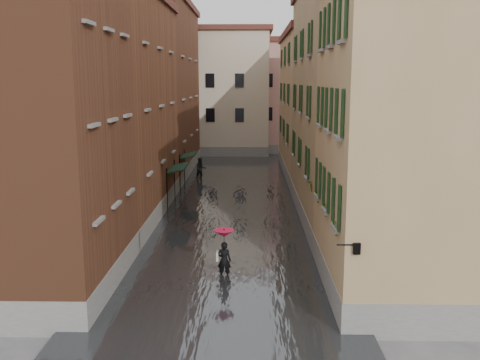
{
  "coord_description": "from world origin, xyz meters",
  "views": [
    {
      "loc": [
        1.12,
        -21.6,
        8.0
      ],
      "look_at": [
        0.6,
        5.19,
        3.0
      ],
      "focal_mm": 40.0,
      "sensor_mm": 36.0,
      "label": 1
    }
  ],
  "objects": [
    {
      "name": "wall_lantern",
      "position": [
        4.33,
        -6.0,
        3.01
      ],
      "size": [
        0.71,
        0.22,
        0.35
      ],
      "color": "black",
      "rests_on": "ground"
    },
    {
      "name": "building_right_near",
      "position": [
        7.0,
        -2.0,
        5.75
      ],
      "size": [
        6.0,
        8.0,
        11.5
      ],
      "primitive_type": "cube",
      "color": "#A68255",
      "rests_on": "ground"
    },
    {
      "name": "ground",
      "position": [
        0.0,
        0.0,
        0.0
      ],
      "size": [
        120.0,
        120.0,
        0.0
      ],
      "primitive_type": "plane",
      "color": "#525254",
      "rests_on": "ground"
    },
    {
      "name": "building_left_far",
      "position": [
        -7.0,
        24.0,
        7.0
      ],
      "size": [
        6.0,
        16.0,
        14.0
      ],
      "primitive_type": "cube",
      "color": "brown",
      "rests_on": "ground"
    },
    {
      "name": "pedestrian_far",
      "position": [
        -2.9,
        21.06,
        0.93
      ],
      "size": [
        1.08,
        0.95,
        1.86
      ],
      "primitive_type": "imported",
      "rotation": [
        0.0,
        0.0,
        0.32
      ],
      "color": "black",
      "rests_on": "ground"
    },
    {
      "name": "pedestrian_main",
      "position": [
        0.06,
        -0.81,
        1.21
      ],
      "size": [
        0.85,
        0.85,
        2.06
      ],
      "color": "black",
      "rests_on": "ground"
    },
    {
      "name": "awning_far",
      "position": [
        -3.49,
        17.57,
        2.46
      ],
      "size": [
        1.09,
        2.77,
        2.8
      ],
      "color": "black",
      "rests_on": "ground"
    },
    {
      "name": "awning_near",
      "position": [
        -3.48,
        11.85,
        2.47
      ],
      "size": [
        1.09,
        3.32,
        2.8
      ],
      "color": "black",
      "rests_on": "ground"
    },
    {
      "name": "building_right_far",
      "position": [
        7.0,
        24.0,
        5.75
      ],
      "size": [
        6.0,
        16.0,
        11.5
      ],
      "primitive_type": "cube",
      "color": "#A68255",
      "rests_on": "ground"
    },
    {
      "name": "window_planters",
      "position": [
        4.12,
        -0.73,
        3.51
      ],
      "size": [
        0.59,
        8.11,
        0.84
      ],
      "color": "brown",
      "rests_on": "ground"
    },
    {
      "name": "building_end_cream",
      "position": [
        -3.0,
        38.0,
        6.5
      ],
      "size": [
        12.0,
        9.0,
        13.0
      ],
      "primitive_type": "cube",
      "color": "beige",
      "rests_on": "ground"
    },
    {
      "name": "floodwater",
      "position": [
        0.0,
        13.0,
        0.1
      ],
      "size": [
        10.0,
        60.0,
        0.2
      ],
      "primitive_type": "cube",
      "color": "#3D4044",
      "rests_on": "ground"
    },
    {
      "name": "building_end_pink",
      "position": [
        6.0,
        40.0,
        6.0
      ],
      "size": [
        10.0,
        9.0,
        12.0
      ],
      "primitive_type": "cube",
      "color": "tan",
      "rests_on": "ground"
    },
    {
      "name": "building_left_mid",
      "position": [
        -7.0,
        9.0,
        6.25
      ],
      "size": [
        6.0,
        14.0,
        12.5
      ],
      "primitive_type": "cube",
      "color": "brown",
      "rests_on": "ground"
    },
    {
      "name": "building_right_mid",
      "position": [
        7.0,
        9.0,
        6.5
      ],
      "size": [
        6.0,
        14.0,
        13.0
      ],
      "primitive_type": "cube",
      "color": "#A38163",
      "rests_on": "ground"
    },
    {
      "name": "building_left_near",
      "position": [
        -7.0,
        -2.0,
        6.5
      ],
      "size": [
        6.0,
        8.0,
        13.0
      ],
      "primitive_type": "cube",
      "color": "brown",
      "rests_on": "ground"
    }
  ]
}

